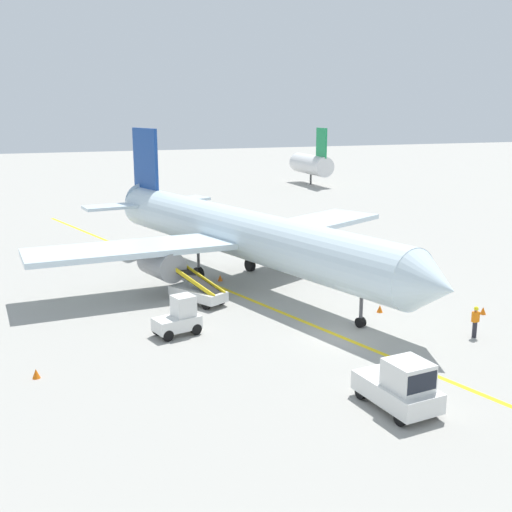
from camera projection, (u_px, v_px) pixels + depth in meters
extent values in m
plane|color=#9E9B93|center=(344.00, 336.00, 33.50)|extent=(300.00, 300.00, 0.00)
cube|color=yellow|center=(279.00, 312.00, 37.51)|extent=(22.24, 77.01, 0.01)
cylinder|color=silver|center=(241.00, 233.00, 43.12)|extent=(11.41, 29.75, 3.30)
cone|color=silver|center=(433.00, 286.00, 30.39)|extent=(3.77, 3.20, 3.23)
cone|color=silver|center=(135.00, 199.00, 55.91)|extent=(3.78, 3.55, 3.14)
cube|color=silver|center=(310.00, 224.00, 48.69)|extent=(13.55, 9.98, 0.36)
cylinder|color=gray|center=(301.00, 241.00, 47.19)|extent=(2.71, 3.60, 1.90)
cube|color=silver|center=(130.00, 249.00, 40.08)|extent=(13.27, 5.28, 0.36)
cylinder|color=gray|center=(161.00, 264.00, 40.47)|extent=(2.71, 3.60, 1.90)
cube|color=navy|center=(145.00, 160.00, 53.19)|extent=(1.37, 3.92, 5.20)
cube|color=silver|center=(180.00, 200.00, 55.44)|extent=(5.65, 4.12, 0.24)
cube|color=silver|center=(116.00, 206.00, 51.99)|extent=(5.45, 2.90, 0.24)
cylinder|color=#4C4C51|center=(361.00, 300.00, 34.52)|extent=(0.20, 0.20, 3.12)
cylinder|color=black|center=(361.00, 322.00, 34.81)|extent=(0.49, 0.63, 0.56)
cylinder|color=#4C4C51|center=(250.00, 251.00, 46.39)|extent=(0.20, 0.20, 3.12)
cylinder|color=black|center=(250.00, 265.00, 46.63)|extent=(0.60, 1.02, 0.96)
cylinder|color=#4C4C51|center=(198.00, 259.00, 43.86)|extent=(0.20, 0.20, 3.12)
cylinder|color=black|center=(199.00, 274.00, 44.11)|extent=(0.60, 1.02, 0.96)
cube|color=black|center=(402.00, 270.00, 31.88)|extent=(2.97, 1.73, 0.60)
cube|color=silver|center=(396.00, 391.00, 25.40)|extent=(2.29, 3.79, 0.80)
cube|color=silver|center=(408.00, 375.00, 24.64)|extent=(1.69, 1.78, 1.10)
cube|color=black|center=(422.00, 382.00, 23.97)|extent=(1.42, 0.24, 0.77)
cylinder|color=black|center=(433.00, 409.00, 24.75)|extent=(0.29, 0.62, 0.60)
cylinder|color=black|center=(400.00, 418.00, 24.05)|extent=(0.29, 0.62, 0.60)
cylinder|color=black|center=(392.00, 385.00, 26.95)|extent=(0.29, 0.62, 0.60)
cylinder|color=black|center=(361.00, 392.00, 26.24)|extent=(0.29, 0.62, 0.60)
cube|color=silver|center=(177.00, 323.00, 33.55)|extent=(2.65, 1.88, 0.70)
cube|color=silver|center=(183.00, 306.00, 33.58)|extent=(1.31, 1.28, 1.10)
cube|color=black|center=(192.00, 304.00, 33.87)|extent=(0.33, 0.96, 0.77)
cylinder|color=black|center=(186.00, 324.00, 34.54)|extent=(0.64, 0.37, 0.60)
cylinder|color=black|center=(196.00, 329.00, 33.66)|extent=(0.64, 0.37, 0.60)
cylinder|color=black|center=(158.00, 330.00, 33.59)|extent=(0.64, 0.37, 0.60)
cylinder|color=black|center=(168.00, 336.00, 32.72)|extent=(0.64, 0.37, 0.60)
cube|color=silver|center=(342.00, 258.00, 47.94)|extent=(1.97, 2.68, 0.70)
cube|color=silver|center=(341.00, 245.00, 48.14)|extent=(1.32, 1.35, 1.10)
cube|color=black|center=(340.00, 244.00, 48.64)|extent=(0.95, 0.37, 0.77)
cylinder|color=black|center=(333.00, 260.00, 48.81)|extent=(0.39, 0.64, 0.60)
cylinder|color=black|center=(347.00, 260.00, 48.86)|extent=(0.39, 0.64, 0.60)
cylinder|color=black|center=(336.00, 266.00, 47.18)|extent=(0.39, 0.64, 0.60)
cylinder|color=black|center=(351.00, 265.00, 47.22)|extent=(0.39, 0.64, 0.60)
cube|color=silver|center=(198.00, 293.00, 39.08)|extent=(3.15, 4.05, 0.60)
cylinder|color=black|center=(176.00, 296.00, 39.52)|extent=(0.48, 0.63, 0.60)
cylinder|color=black|center=(191.00, 292.00, 40.46)|extent=(0.48, 0.63, 0.60)
cylinder|color=black|center=(206.00, 305.00, 37.83)|extent=(0.48, 0.63, 0.60)
cylinder|color=black|center=(221.00, 300.00, 38.77)|extent=(0.48, 0.63, 0.60)
cube|color=black|center=(191.00, 277.00, 39.24)|extent=(3.21, 4.81, 1.76)
cube|color=yellow|center=(186.00, 276.00, 38.88)|extent=(2.50, 4.43, 1.84)
cube|color=yellow|center=(196.00, 274.00, 39.54)|extent=(2.50, 4.43, 1.84)
cylinder|color=#26262D|center=(475.00, 330.00, 33.24)|extent=(0.24, 0.24, 0.85)
cube|color=orange|center=(476.00, 317.00, 33.08)|extent=(0.36, 0.22, 0.56)
sphere|color=#9E7051|center=(476.00, 310.00, 32.99)|extent=(0.20, 0.20, 0.20)
sphere|color=yellow|center=(476.00, 309.00, 32.97)|extent=(0.24, 0.24, 0.24)
cone|color=orange|center=(483.00, 311.00, 36.98)|extent=(0.36, 0.36, 0.44)
cone|color=orange|center=(220.00, 278.00, 44.10)|extent=(0.36, 0.36, 0.44)
cone|color=orange|center=(380.00, 309.00, 37.34)|extent=(0.36, 0.36, 0.44)
cone|color=orange|center=(36.00, 374.00, 28.25)|extent=(0.36, 0.36, 0.44)
cylinder|color=silver|center=(311.00, 165.00, 98.25)|extent=(3.00, 10.00, 3.00)
cylinder|color=#3F3F3F|center=(311.00, 179.00, 98.78)|extent=(0.30, 0.30, 1.60)
cube|color=#198C4C|center=(321.00, 143.00, 94.25)|extent=(0.24, 3.20, 4.40)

